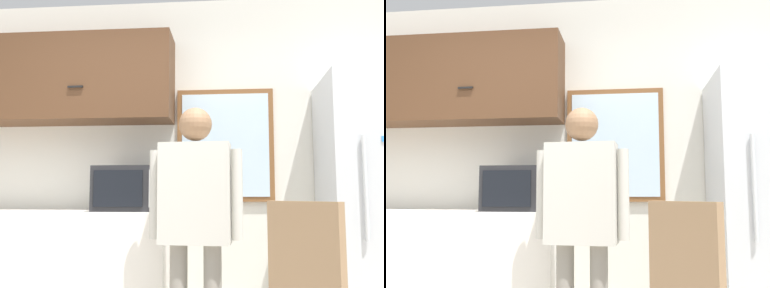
% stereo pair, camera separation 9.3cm
% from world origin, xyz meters
% --- Properties ---
extents(back_wall, '(6.00, 0.06, 2.70)m').
position_xyz_m(back_wall, '(0.00, 2.06, 1.35)').
color(back_wall, silver).
rests_on(back_wall, ground_plane).
extents(counter, '(2.23, 0.60, 0.93)m').
position_xyz_m(counter, '(-1.08, 1.73, 0.46)').
color(counter, silver).
rests_on(counter, ground_plane).
extents(upper_cabinets, '(2.23, 0.38, 0.70)m').
position_xyz_m(upper_cabinets, '(-1.08, 1.85, 1.98)').
color(upper_cabinets, '#51331E').
extents(microwave, '(0.50, 0.42, 0.33)m').
position_xyz_m(microwave, '(-0.25, 1.70, 1.09)').
color(microwave, '#232326').
rests_on(microwave, counter).
extents(person, '(0.58, 0.25, 1.59)m').
position_xyz_m(person, '(0.27, 1.20, 0.97)').
color(person, gray).
rests_on(person, ground_plane).
extents(window, '(0.79, 0.05, 0.92)m').
position_xyz_m(window, '(0.45, 2.02, 1.45)').
color(window, brown).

